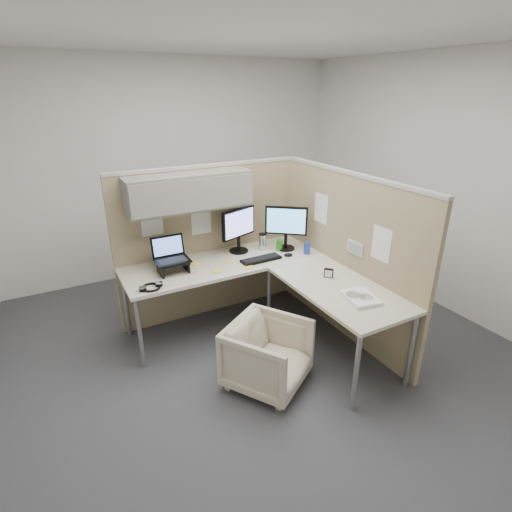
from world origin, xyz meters
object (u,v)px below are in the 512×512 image
desk (265,276)px  keyboard (261,259)px  monitor_left (239,227)px  office_chair (268,352)px

desk → keyboard: 0.28m
desk → monitor_left: bearing=88.8°
monitor_left → keyboard: monitor_left is taller
office_chair → desk: bearing=30.1°
desk → keyboard: keyboard is taller
keyboard → office_chair: bearing=-117.3°
monitor_left → keyboard: 0.42m
office_chair → monitor_left: bearing=41.9°
desk → monitor_left: 0.65m
office_chair → keyboard: bearing=31.5°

